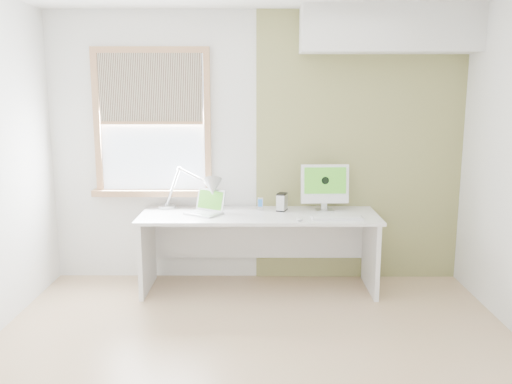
{
  "coord_description": "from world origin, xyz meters",
  "views": [
    {
      "loc": [
        0.02,
        -3.44,
        1.84
      ],
      "look_at": [
        0.0,
        1.05,
        1.0
      ],
      "focal_mm": 37.49,
      "sensor_mm": 36.0,
      "label": 1
    }
  ],
  "objects_px": {
    "desk_lamp": "(203,189)",
    "external_drive": "(282,202)",
    "desk": "(259,233)",
    "laptop": "(207,208)",
    "imac": "(325,185)"
  },
  "relations": [
    {
      "from": "desk_lamp",
      "to": "imac",
      "type": "xyz_separation_m",
      "value": [
        1.14,
        0.06,
        0.03
      ]
    },
    {
      "from": "desk",
      "to": "laptop",
      "type": "relative_size",
      "value": 5.49
    },
    {
      "from": "desk_lamp",
      "to": "external_drive",
      "type": "height_order",
      "value": "desk_lamp"
    },
    {
      "from": "desk_lamp",
      "to": "laptop",
      "type": "height_order",
      "value": "desk_lamp"
    },
    {
      "from": "desk",
      "to": "laptop",
      "type": "xyz_separation_m",
      "value": [
        -0.49,
        -0.04,
        0.25
      ]
    },
    {
      "from": "desk_lamp",
      "to": "external_drive",
      "type": "relative_size",
      "value": 4.04
    },
    {
      "from": "external_drive",
      "to": "imac",
      "type": "height_order",
      "value": "imac"
    },
    {
      "from": "desk",
      "to": "desk_lamp",
      "type": "bearing_deg",
      "value": 175.89
    },
    {
      "from": "external_drive",
      "to": "imac",
      "type": "distance_m",
      "value": 0.44
    },
    {
      "from": "desk_lamp",
      "to": "external_drive",
      "type": "bearing_deg",
      "value": 3.8
    },
    {
      "from": "desk",
      "to": "external_drive",
      "type": "bearing_deg",
      "value": 21.49
    },
    {
      "from": "imac",
      "to": "external_drive",
      "type": "bearing_deg",
      "value": -178.74
    },
    {
      "from": "desk_lamp",
      "to": "laptop",
      "type": "bearing_deg",
      "value": -65.72
    },
    {
      "from": "desk_lamp",
      "to": "external_drive",
      "type": "distance_m",
      "value": 0.75
    },
    {
      "from": "desk_lamp",
      "to": "imac",
      "type": "relative_size",
      "value": 1.5
    }
  ]
}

